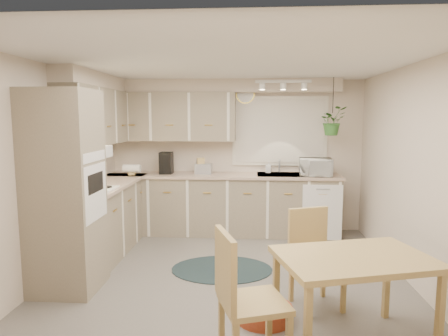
% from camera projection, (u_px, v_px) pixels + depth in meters
% --- Properties ---
extents(floor, '(4.20, 4.20, 0.00)m').
position_uv_depth(floor, '(228.00, 279.00, 4.53)').
color(floor, '#67615B').
rests_on(floor, ground).
extents(ceiling, '(4.20, 4.20, 0.00)m').
position_uv_depth(ceiling, '(229.00, 62.00, 4.22)').
color(ceiling, silver).
rests_on(ceiling, wall_back).
extents(wall_back, '(4.00, 0.04, 2.40)m').
position_uv_depth(wall_back, '(236.00, 156.00, 6.45)').
color(wall_back, beige).
rests_on(wall_back, floor).
extents(wall_front, '(4.00, 0.04, 2.40)m').
position_uv_depth(wall_front, '(208.00, 225.00, 2.30)').
color(wall_front, beige).
rests_on(wall_front, floor).
extents(wall_left, '(0.04, 4.20, 2.40)m').
position_uv_depth(wall_left, '(52.00, 172.00, 4.51)').
color(wall_left, beige).
rests_on(wall_left, floor).
extents(wall_right, '(0.04, 4.20, 2.40)m').
position_uv_depth(wall_right, '(416.00, 176.00, 4.24)').
color(wall_right, beige).
rests_on(wall_right, floor).
extents(base_cab_left, '(0.60, 1.85, 0.90)m').
position_uv_depth(base_cab_left, '(108.00, 218.00, 5.45)').
color(base_cab_left, gray).
rests_on(base_cab_left, floor).
extents(base_cab_back, '(3.60, 0.60, 0.90)m').
position_uv_depth(base_cab_back, '(222.00, 205.00, 6.26)').
color(base_cab_back, gray).
rests_on(base_cab_back, floor).
extents(counter_left, '(0.64, 1.89, 0.04)m').
position_uv_depth(counter_left, '(107.00, 184.00, 5.39)').
color(counter_left, '#C8A992').
rests_on(counter_left, base_cab_left).
extents(counter_back, '(3.64, 0.64, 0.04)m').
position_uv_depth(counter_back, '(222.00, 175.00, 6.19)').
color(counter_back, '#C8A992').
rests_on(counter_back, base_cab_back).
extents(oven_stack, '(0.65, 0.65, 2.10)m').
position_uv_depth(oven_stack, '(65.00, 192.00, 4.13)').
color(oven_stack, gray).
rests_on(oven_stack, floor).
extents(wall_oven_face, '(0.02, 0.56, 0.58)m').
position_uv_depth(wall_oven_face, '(95.00, 192.00, 4.11)').
color(wall_oven_face, silver).
rests_on(wall_oven_face, oven_stack).
extents(upper_cab_left, '(0.35, 2.00, 0.75)m').
position_uv_depth(upper_cab_left, '(98.00, 117.00, 5.41)').
color(upper_cab_left, gray).
rests_on(upper_cab_left, wall_left).
extents(upper_cab_back, '(2.00, 0.35, 0.75)m').
position_uv_depth(upper_cab_back, '(172.00, 117.00, 6.27)').
color(upper_cab_back, gray).
rests_on(upper_cab_back, wall_back).
extents(soffit_left, '(0.30, 2.00, 0.20)m').
position_uv_depth(soffit_left, '(95.00, 81.00, 5.35)').
color(soffit_left, beige).
rests_on(soffit_left, wall_left).
extents(soffit_back, '(3.60, 0.30, 0.20)m').
position_uv_depth(soffit_back, '(223.00, 86.00, 6.18)').
color(soffit_back, beige).
rests_on(soffit_back, wall_back).
extents(cooktop, '(0.52, 0.58, 0.02)m').
position_uv_depth(cooktop, '(91.00, 190.00, 4.81)').
color(cooktop, silver).
rests_on(cooktop, counter_left).
extents(range_hood, '(0.40, 0.60, 0.14)m').
position_uv_depth(range_hood, '(88.00, 153.00, 4.76)').
color(range_hood, silver).
rests_on(range_hood, upper_cab_left).
extents(window_blinds, '(1.40, 0.02, 1.00)m').
position_uv_depth(window_blinds, '(280.00, 131.00, 6.33)').
color(window_blinds, silver).
rests_on(window_blinds, wall_back).
extents(window_frame, '(1.50, 0.02, 1.10)m').
position_uv_depth(window_frame, '(280.00, 131.00, 6.34)').
color(window_frame, silver).
rests_on(window_frame, wall_back).
extents(sink, '(0.70, 0.48, 0.10)m').
position_uv_depth(sink, '(280.00, 177.00, 6.15)').
color(sink, '#A7A9AE').
rests_on(sink, counter_back).
extents(dishwasher_front, '(0.58, 0.02, 0.83)m').
position_uv_depth(dishwasher_front, '(322.00, 213.00, 5.86)').
color(dishwasher_front, silver).
rests_on(dishwasher_front, base_cab_back).
extents(track_light_bar, '(0.80, 0.04, 0.04)m').
position_uv_depth(track_light_bar, '(283.00, 81.00, 5.72)').
color(track_light_bar, silver).
rests_on(track_light_bar, ceiling).
extents(wall_clock, '(0.30, 0.03, 0.30)m').
position_uv_depth(wall_clock, '(245.00, 94.00, 6.29)').
color(wall_clock, gold).
rests_on(wall_clock, wall_back).
extents(dining_table, '(1.34, 1.07, 0.74)m').
position_uv_depth(dining_table, '(353.00, 300.00, 3.18)').
color(dining_table, tan).
rests_on(dining_table, floor).
extents(chair_left, '(0.60, 0.60, 1.02)m').
position_uv_depth(chair_left, '(254.00, 299.00, 2.90)').
color(chair_left, tan).
rests_on(chair_left, floor).
extents(chair_back, '(0.56, 0.56, 0.93)m').
position_uv_depth(chair_back, '(317.00, 260.00, 3.80)').
color(chair_back, tan).
rests_on(chair_back, floor).
extents(braided_rug, '(1.25, 0.95, 0.01)m').
position_uv_depth(braided_rug, '(222.00, 269.00, 4.79)').
color(braided_rug, black).
rests_on(braided_rug, floor).
extents(pet_bed, '(0.56, 0.56, 0.12)m').
position_uv_depth(pet_bed, '(264.00, 312.00, 3.62)').
color(pet_bed, '#A74021').
rests_on(pet_bed, floor).
extents(microwave, '(0.50, 0.30, 0.32)m').
position_uv_depth(microwave, '(316.00, 165.00, 5.99)').
color(microwave, silver).
rests_on(microwave, counter_back).
extents(soap_bottle, '(0.11, 0.20, 0.09)m').
position_uv_depth(soap_bottle, '(268.00, 171.00, 6.30)').
color(soap_bottle, silver).
rests_on(soap_bottle, counter_back).
extents(hanging_plant, '(0.50, 0.53, 0.33)m').
position_uv_depth(hanging_plant, '(332.00, 124.00, 5.90)').
color(hanging_plant, '#316729').
rests_on(hanging_plant, ceiling).
extents(coffee_maker, '(0.19, 0.24, 0.34)m').
position_uv_depth(coffee_maker, '(166.00, 163.00, 6.24)').
color(coffee_maker, black).
rests_on(coffee_maker, counter_back).
extents(toaster, '(0.27, 0.17, 0.16)m').
position_uv_depth(toaster, '(204.00, 169.00, 6.23)').
color(toaster, '#A7A9AE').
rests_on(toaster, counter_back).
extents(knife_block, '(0.14, 0.14, 0.25)m').
position_uv_depth(knife_block, '(201.00, 166.00, 6.26)').
color(knife_block, tan).
rests_on(knife_block, counter_back).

